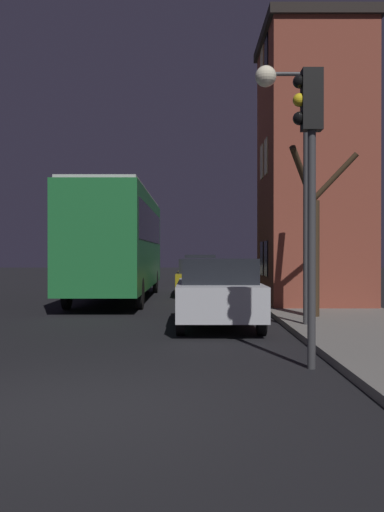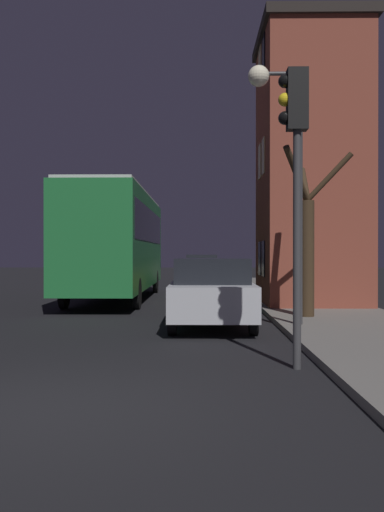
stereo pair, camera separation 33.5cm
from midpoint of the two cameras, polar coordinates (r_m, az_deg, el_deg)
The scene contains 9 objects.
ground_plane at distance 6.66m, azimuth -12.98°, elevation -14.57°, with size 120.00×120.00×0.00m, color black.
brick_building at distance 18.76m, azimuth 11.23°, elevation 8.78°, with size 3.29×4.32×8.64m.
streetlamp at distance 12.98m, azimuth 8.52°, elevation 11.72°, with size 1.20×0.47×5.71m.
traffic_light at distance 8.65m, azimuth 10.39°, elevation 9.96°, with size 0.43×0.24×4.41m.
bare_tree at distance 14.44m, azimuth 11.12°, elevation 1.43°, with size 1.85×1.73×4.09m.
bus at distance 20.99m, azimuth -7.99°, elevation 1.88°, with size 2.43×10.99×3.86m.
car_near_lane at distance 13.13m, azimuth 1.71°, elevation -3.58°, with size 1.86×4.17×1.58m.
car_mid_lane at distance 23.06m, azimuth 0.16°, elevation -2.05°, with size 1.86×4.36×1.47m.
car_far_lane at distance 31.06m, azimuth 0.29°, elevation -1.30°, with size 1.85×4.17×1.61m.
Camera 1 is at (1.26, -6.27, 1.71)m, focal length 40.00 mm.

